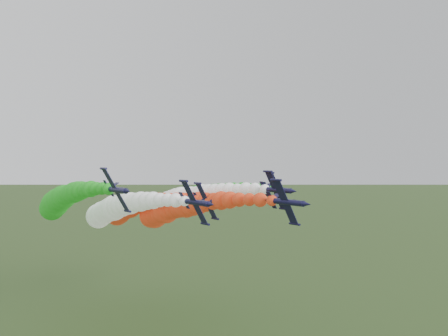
{
  "coord_description": "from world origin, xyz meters",
  "views": [
    {
      "loc": [
        -55.35,
        -71.64,
        52.62
      ],
      "look_at": [
        3.95,
        5.78,
        51.2
      ],
      "focal_mm": 35.0,
      "sensor_mm": 36.0,
      "label": 1
    }
  ],
  "objects_px": {
    "jet_inner_left": "(113,210)",
    "jet_inner_right": "(177,201)",
    "jet_lead": "(172,210)",
    "jet_outer_left": "(60,201)",
    "jet_outer_right": "(184,200)",
    "jet_trail": "(130,209)"
  },
  "relations": [
    {
      "from": "jet_inner_right",
      "to": "jet_outer_right",
      "type": "relative_size",
      "value": 1.0
    },
    {
      "from": "jet_outer_right",
      "to": "jet_trail",
      "type": "xyz_separation_m",
      "value": [
        -17.33,
        7.71,
        -2.6
      ]
    },
    {
      "from": "jet_outer_left",
      "to": "jet_trail",
      "type": "relative_size",
      "value": 0.99
    },
    {
      "from": "jet_outer_left",
      "to": "jet_outer_right",
      "type": "height_order",
      "value": "jet_outer_left"
    },
    {
      "from": "jet_inner_left",
      "to": "jet_outer_left",
      "type": "distance_m",
      "value": 17.09
    },
    {
      "from": "jet_lead",
      "to": "jet_inner_left",
      "type": "distance_m",
      "value": 17.54
    },
    {
      "from": "jet_trail",
      "to": "jet_outer_right",
      "type": "bearing_deg",
      "value": -23.99
    },
    {
      "from": "jet_outer_left",
      "to": "jet_trail",
      "type": "bearing_deg",
      "value": 9.18
    },
    {
      "from": "jet_lead",
      "to": "jet_outer_left",
      "type": "relative_size",
      "value": 1.0
    },
    {
      "from": "jet_outer_left",
      "to": "jet_outer_right",
      "type": "distance_m",
      "value": 42.1
    },
    {
      "from": "jet_lead",
      "to": "jet_outer_left",
      "type": "distance_m",
      "value": 34.51
    },
    {
      "from": "jet_inner_right",
      "to": "jet_trail",
      "type": "height_order",
      "value": "jet_inner_right"
    },
    {
      "from": "jet_lead",
      "to": "jet_trail",
      "type": "xyz_separation_m",
      "value": [
        -0.24,
        27.85,
        -1.99
      ]
    },
    {
      "from": "jet_inner_left",
      "to": "jet_outer_right",
      "type": "height_order",
      "value": "jet_outer_right"
    },
    {
      "from": "jet_lead",
      "to": "jet_inner_left",
      "type": "bearing_deg",
      "value": 138.67
    },
    {
      "from": "jet_outer_left",
      "to": "jet_trail",
      "type": "xyz_separation_m",
      "value": [
        24.58,
        3.97,
        -4.12
      ]
    },
    {
      "from": "jet_inner_left",
      "to": "jet_inner_right",
      "type": "height_order",
      "value": "jet_inner_right"
    },
    {
      "from": "jet_inner_left",
      "to": "jet_trail",
      "type": "relative_size",
      "value": 1.0
    },
    {
      "from": "jet_inner_left",
      "to": "jet_inner_right",
      "type": "bearing_deg",
      "value": 4.27
    },
    {
      "from": "jet_lead",
      "to": "jet_outer_right",
      "type": "bearing_deg",
      "value": 49.69
    },
    {
      "from": "jet_outer_right",
      "to": "jet_inner_right",
      "type": "bearing_deg",
      "value": -136.67
    },
    {
      "from": "jet_lead",
      "to": "jet_inner_right",
      "type": "height_order",
      "value": "jet_inner_right"
    }
  ]
}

